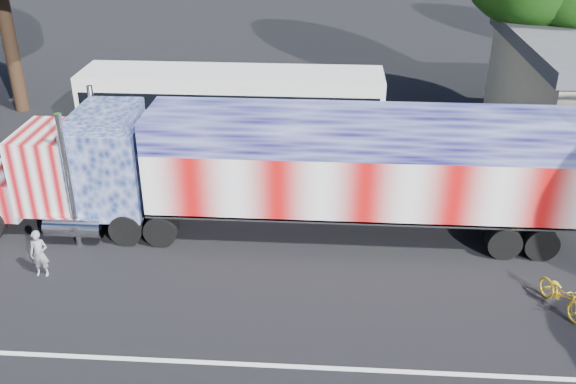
# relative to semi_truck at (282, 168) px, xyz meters

# --- Properties ---
(ground) EXTENTS (100.00, 100.00, 0.00)m
(ground) POSITION_rel_semi_truck_xyz_m (0.25, -3.76, -2.38)
(ground) COLOR black
(semi_truck) EXTENTS (21.73, 3.43, 4.63)m
(semi_truck) POSITION_rel_semi_truck_xyz_m (0.00, 0.00, 0.00)
(semi_truck) COLOR black
(semi_truck) RESTS_ON ground
(coach_bus) EXTENTS (12.68, 2.95, 3.69)m
(coach_bus) POSITION_rel_semi_truck_xyz_m (-2.61, 6.61, -0.47)
(coach_bus) COLOR silver
(coach_bus) RESTS_ON ground
(woman) EXTENTS (0.58, 0.40, 1.54)m
(woman) POSITION_rel_semi_truck_xyz_m (-7.18, -3.19, -1.62)
(woman) COLOR slate
(woman) RESTS_ON ground
(bicycle) EXTENTS (1.28, 2.00, 0.99)m
(bicycle) POSITION_rel_semi_truck_xyz_m (8.21, -3.88, -1.89)
(bicycle) COLOR gold
(bicycle) RESTS_ON ground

